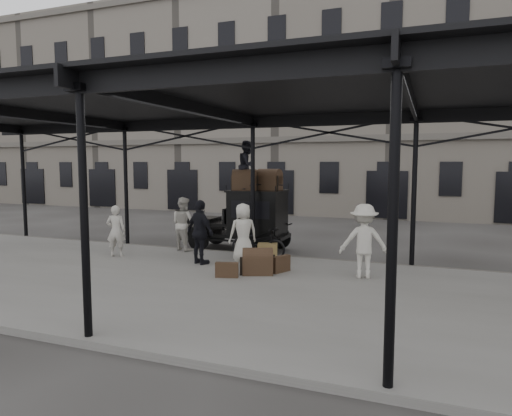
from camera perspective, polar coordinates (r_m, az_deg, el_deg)
The scene contains 18 objects.
ground at distance 13.44m, azimuth -3.54°, elevation -7.82°, with size 120.00×120.00×0.00m, color #383533.
platform at distance 11.69m, azimuth -7.67°, elevation -9.55°, with size 28.00×8.00×0.15m, color slate.
canopy at distance 11.62m, azimuth -7.29°, elevation 12.86°, with size 22.50×9.00×4.74m.
building_frontage at distance 30.62m, azimuth 10.87°, elevation 12.81°, with size 64.00×8.00×14.00m, color slate.
taxi at distance 16.26m, azimuth -0.82°, elevation -1.15°, with size 3.65×1.55×2.18m.
porter_left at distance 15.24m, azimuth -17.11°, elevation -2.74°, with size 0.60×0.39×1.64m, color beige.
porter_midleft at distance 15.78m, azimuth -9.05°, elevation -1.94°, with size 0.89×0.69×1.82m, color beige.
porter_centre at distance 13.83m, azimuth -1.62°, elevation -3.06°, with size 0.86×0.56×1.77m, color silver.
porter_official at distance 13.53m, azimuth -6.97°, elevation -3.02°, with size 1.11×0.46×1.90m, color black.
porter_right at distance 12.15m, azimuth 13.33°, elevation -4.05°, with size 1.25×0.72×1.93m, color beige.
bicycle at distance 14.42m, azimuth 0.27°, elevation -4.34°, with size 0.63×1.82×0.95m, color black.
porter_roof at distance 16.07m, azimuth -1.06°, elevation 5.34°, with size 0.84×0.65×1.73m, color black.
steamer_trunk_roof_near at distance 15.96m, azimuth -1.43°, elevation 3.33°, with size 0.83×0.51×0.61m, color #4A2E22, non-canonical shape.
steamer_trunk_roof_far at distance 16.12m, azimuth 1.65°, elevation 3.37°, with size 0.84×0.51×0.62m, color #4A2E22, non-canonical shape.
steamer_trunk_platform at distance 12.33m, azimuth 0.20°, elevation -6.91°, with size 0.81×0.50×0.60m, color #4A2E22, non-canonical shape.
wicker_hamper at distance 14.15m, azimuth 1.45°, elevation -5.47°, with size 0.60×0.45×0.50m, color olive.
suitcase_upright at distance 12.58m, azimuth 3.16°, elevation -7.01°, with size 0.15×0.60×0.45m, color #4A2E22.
suitcase_flat at distance 12.02m, azimuth -3.67°, elevation -7.73°, with size 0.60×0.15×0.40m, color #4A2E22.
Camera 1 is at (5.44, -11.89, 3.13)m, focal length 32.00 mm.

